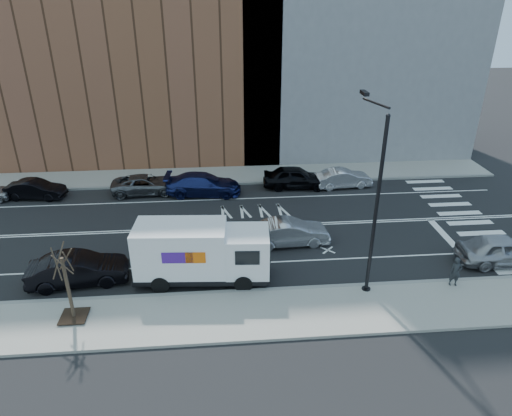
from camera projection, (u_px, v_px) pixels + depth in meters
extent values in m
plane|color=black|center=(223.00, 228.00, 29.03)|extent=(120.00, 120.00, 0.00)
cube|color=gray|center=(227.00, 316.00, 21.11)|extent=(44.00, 3.60, 0.15)
cube|color=gray|center=(221.00, 175.00, 36.89)|extent=(44.00, 3.60, 0.15)
cube|color=gray|center=(226.00, 292.00, 22.72)|extent=(44.00, 0.25, 0.17)
cube|color=gray|center=(222.00, 184.00, 35.27)|extent=(44.00, 0.25, 0.17)
cube|color=brown|center=(118.00, 25.00, 37.61)|extent=(26.00, 10.00, 22.00)
cylinder|color=black|center=(376.00, 211.00, 20.97)|extent=(0.18, 0.18, 9.00)
cylinder|color=black|center=(366.00, 290.00, 22.89)|extent=(0.44, 0.44, 0.20)
sphere|color=black|center=(388.00, 116.00, 19.03)|extent=(0.20, 0.20, 0.20)
cylinder|color=black|center=(376.00, 103.00, 20.49)|extent=(0.11, 3.49, 0.48)
cube|color=black|center=(364.00, 93.00, 21.97)|extent=(0.25, 0.80, 0.18)
cube|color=#FFF2CC|center=(364.00, 95.00, 22.02)|extent=(0.18, 0.55, 0.03)
cube|color=black|center=(74.00, 316.00, 20.86)|extent=(1.20, 1.20, 0.04)
cylinder|color=#382B1E|center=(68.00, 289.00, 20.20)|extent=(0.16, 0.16, 3.20)
cylinder|color=#382B1E|center=(68.00, 262.00, 19.61)|extent=(0.06, 0.80, 1.44)
cylinder|color=#382B1E|center=(66.00, 259.00, 19.81)|extent=(0.81, 0.31, 1.19)
cylinder|color=#382B1E|center=(59.00, 260.00, 19.71)|extent=(0.58, 0.76, 1.50)
cylinder|color=#382B1E|center=(56.00, 264.00, 19.44)|extent=(0.47, 0.61, 1.37)
cylinder|color=#382B1E|center=(63.00, 265.00, 19.38)|extent=(0.72, 0.29, 1.13)
cube|color=black|center=(202.00, 271.00, 23.70)|extent=(6.88, 2.75, 0.33)
cube|color=white|center=(247.00, 251.00, 23.22)|extent=(2.33, 2.48, 2.17)
cube|color=black|center=(269.00, 245.00, 23.09)|extent=(0.21, 2.01, 1.03)
cube|color=black|center=(247.00, 258.00, 22.01)|extent=(1.20, 0.13, 0.76)
cube|color=black|center=(247.00, 234.00, 24.14)|extent=(1.20, 0.13, 0.76)
cube|color=black|center=(268.00, 269.00, 23.70)|extent=(0.31, 2.18, 0.38)
cube|color=white|center=(181.00, 248.00, 23.07)|extent=(4.72, 2.70, 2.50)
cube|color=#47198C|center=(177.00, 258.00, 21.91)|extent=(1.52, 0.13, 0.60)
cube|color=orange|center=(195.00, 258.00, 21.92)|extent=(0.98, 0.09, 0.60)
cube|color=#47198C|center=(184.00, 233.00, 24.10)|extent=(1.52, 0.13, 0.60)
cube|color=orange|center=(200.00, 233.00, 24.11)|extent=(0.98, 0.09, 0.60)
cylinder|color=black|center=(243.00, 283.00, 22.77)|extent=(0.93, 0.37, 0.91)
cylinder|color=black|center=(244.00, 260.00, 24.73)|extent=(0.93, 0.37, 0.91)
cylinder|color=black|center=(161.00, 284.00, 22.71)|extent=(0.93, 0.37, 0.91)
cylinder|color=black|center=(167.00, 261.00, 24.67)|extent=(0.93, 0.37, 0.91)
imported|color=black|center=(36.00, 189.00, 32.82)|extent=(4.29, 1.96, 1.37)
imported|color=#56595F|center=(146.00, 184.00, 33.64)|extent=(5.02, 2.52, 1.36)
imported|color=navy|center=(203.00, 184.00, 33.39)|extent=(5.66, 2.66, 1.60)
imported|color=black|center=(295.00, 177.00, 34.52)|extent=(5.01, 2.34, 1.66)
imported|color=silver|center=(343.00, 178.00, 34.68)|extent=(4.38, 1.87, 1.40)
imported|color=#A8A9AD|center=(289.00, 232.00, 26.88)|extent=(4.74, 1.91, 1.53)
imported|color=black|center=(78.00, 269.00, 23.26)|extent=(5.11, 2.30, 1.63)
imported|color=#A4A4A9|center=(503.00, 250.00, 24.95)|extent=(4.96, 2.12, 1.67)
imported|color=#232629|center=(456.00, 272.00, 22.85)|extent=(0.62, 0.45, 1.56)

